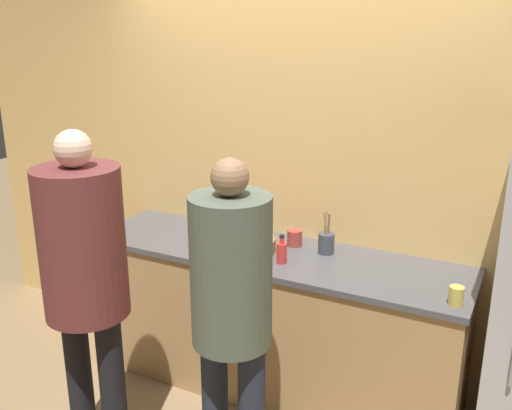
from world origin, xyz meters
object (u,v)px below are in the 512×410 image
Objects in this scene: person_center at (232,300)px; utensil_crock at (326,242)px; person_left at (85,268)px; fruit_bowl at (245,244)px; cup_yellow at (456,296)px; bottle_red at (282,252)px; cup_red at (295,238)px.

utensil_crock is (0.10, 0.95, -0.03)m from person_center.
person_left is 4.86× the size of fruit_bowl.
person_left is 1.38m from utensil_crock.
bottle_red is at bearing 175.09° from cup_yellow.
utensil_crock is at bearing 52.99° from person_left.
fruit_bowl is 3.64× the size of cup_red.
bottle_red is 0.28m from cup_red.
person_left reaches higher than utensil_crock.
bottle_red is at bearing 52.23° from person_left.
fruit_bowl is at bearing 66.87° from person_left.
fruit_bowl is 3.78× the size of cup_yellow.
bottle_red is at bearing -124.35° from utensil_crock.
utensil_crock is at bearing -7.07° from cup_red.
person_center is at bearing -145.53° from cup_yellow.
person_center is 0.83m from fruit_bowl.
utensil_crock is 0.22m from cup_red.
bottle_red is 1.69× the size of cup_red.
person_left is at bearing -154.63° from cup_yellow.
fruit_bowl is 0.48m from utensil_crock.
utensil_crock reaches higher than bottle_red.
cup_yellow is at bearing 34.47° from person_center.
bottle_red is (-0.07, 0.69, -0.03)m from person_center.
person_center reaches higher than fruit_bowl.
bottle_red is 1.76× the size of cup_yellow.
person_center reaches higher than cup_yellow.
utensil_crock is at bearing 156.97° from cup_yellow.
person_left is 10.44× the size of bottle_red.
fruit_bowl reaches higher than cup_red.
fruit_bowl is 0.31m from cup_red.
utensil_crock is 0.31m from bottle_red.
fruit_bowl is at bearing -136.56° from cup_red.
person_left is at bearing -167.94° from person_center.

